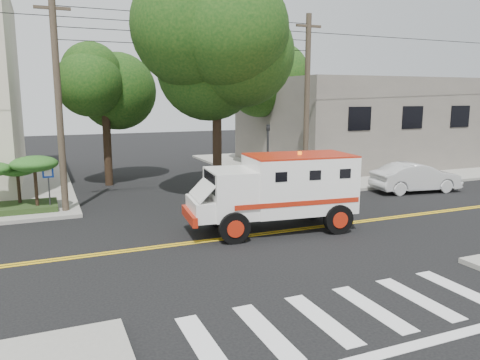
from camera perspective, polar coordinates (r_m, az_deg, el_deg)
name	(u,v)px	position (r m, az deg, el deg)	size (l,w,h in m)	color
ground	(241,237)	(16.84, 0.14, -6.91)	(100.00, 100.00, 0.00)	black
sidewalk_ne	(339,164)	(34.89, 11.93, 1.92)	(17.00, 17.00, 0.15)	gray
building_right	(353,121)	(35.88, 13.64, 7.01)	(14.00, 12.00, 6.00)	#635C55
utility_pole_left	(59,107)	(20.82, -21.21, 8.26)	(0.28, 0.28, 9.00)	#382D23
utility_pole_right	(307,105)	(24.51, 8.13, 9.02)	(0.28, 0.28, 9.00)	#382D23
tree_main	(227,47)	(22.69, -1.56, 15.86)	(6.08, 5.70, 9.85)	black
tree_left	(111,82)	(26.85, -15.48, 11.48)	(4.48, 4.20, 7.70)	black
tree_right	(269,80)	(34.15, 3.50, 12.07)	(4.80, 4.50, 8.20)	black
traffic_signal	(268,153)	(22.94, 3.40, 3.34)	(0.15, 0.18, 3.60)	#3F3F42
accessibility_sign	(49,183)	(21.28, -22.30, -0.29)	(0.45, 0.10, 2.02)	#3F3F42
palm_planter	(16,176)	(21.71, -25.63, 0.42)	(3.52, 2.63, 2.36)	#1E3314
armored_truck	(279,188)	(17.38, 4.79, -0.95)	(6.39, 3.03, 2.82)	white
parked_sedan	(416,177)	(26.14, 20.63, 0.30)	(1.61, 4.63, 1.53)	#B9B9B9
pedestrian_a	(298,175)	(23.82, 7.14, 0.60)	(0.64, 0.42, 1.74)	gray
pedestrian_b	(317,169)	(26.62, 9.32, 1.39)	(0.77, 0.60, 1.59)	gray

